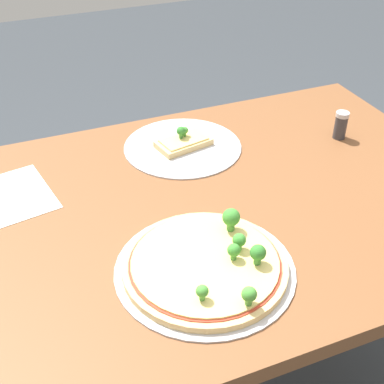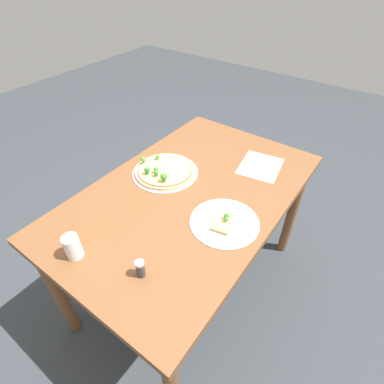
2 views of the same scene
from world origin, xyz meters
name	(u,v)px [view 2 (image 2 of 2)]	position (x,y,z in m)	size (l,w,h in m)	color
ground_plane	(190,283)	(0.00, 0.00, 0.00)	(8.00, 8.00, 0.00)	#33383D
dining_table	(189,207)	(0.00, 0.00, 0.68)	(1.35, 0.85, 0.77)	brown
pizza_tray_whole	(165,171)	(0.05, 0.19, 0.79)	(0.34, 0.34, 0.07)	#B7B7BC
pizza_tray_slice	(224,222)	(-0.08, -0.24, 0.78)	(0.30, 0.30, 0.06)	#B7B7BC
drinking_cup	(73,247)	(-0.56, 0.13, 0.83)	(0.06, 0.06, 0.10)	white
condiment_shaker	(140,269)	(-0.47, -0.13, 0.81)	(0.03, 0.03, 0.07)	#333338
paper_menu	(260,166)	(0.39, -0.18, 0.77)	(0.24, 0.20, 0.00)	white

